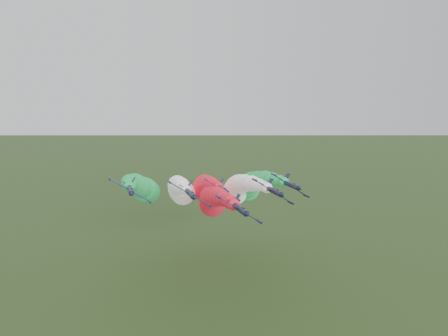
{
  "coord_description": "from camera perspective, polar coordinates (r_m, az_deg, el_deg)",
  "views": [
    {
      "loc": [
        -27.65,
        -102.43,
        58.92
      ],
      "look_at": [
        -1.26,
        -2.4,
        44.99
      ],
      "focal_mm": 35.0,
      "sensor_mm": 36.0,
      "label": 1
    }
  ],
  "objects": [
    {
      "name": "jet_lead",
      "position": [
        142.45,
        -1.52,
        -4.21
      ],
      "size": [
        19.65,
        77.29,
        21.29
      ],
      "rotation": [
        0.0,
        0.57,
        0.0
      ],
      "color": "black",
      "rests_on": "ground"
    },
    {
      "name": "jet_inner_left",
      "position": [
        148.75,
        -5.69,
        -2.87
      ],
      "size": [
        18.67,
        76.31,
        20.31
      ],
      "rotation": [
        0.0,
        0.57,
        0.0
      ],
      "color": "black",
      "rests_on": "ground"
    },
    {
      "name": "jet_inner_right",
      "position": [
        152.87,
        1.73,
        -2.72
      ],
      "size": [
        19.37,
        77.01,
        21.01
      ],
      "rotation": [
        0.0,
        0.57,
        0.0
      ],
      "color": "black",
      "rests_on": "ground"
    },
    {
      "name": "jet_outer_left",
      "position": [
        155.38,
        -10.79,
        -2.55
      ],
      "size": [
        19.16,
        76.8,
        20.79
      ],
      "rotation": [
        0.0,
        0.57,
        0.0
      ],
      "color": "black",
      "rests_on": "ground"
    },
    {
      "name": "jet_outer_right",
      "position": [
        162.19,
        3.5,
        -2.21
      ],
      "size": [
        19.7,
        77.34,
        21.34
      ],
      "rotation": [
        0.0,
        0.57,
        0.0
      ],
      "color": "black",
      "rests_on": "ground"
    },
    {
      "name": "jet_trail",
      "position": [
        167.65,
        -2.56,
        -2.55
      ],
      "size": [
        18.73,
        76.37,
        20.37
      ],
      "rotation": [
        0.0,
        0.57,
        0.0
      ],
      "color": "black",
      "rests_on": "ground"
    }
  ]
}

